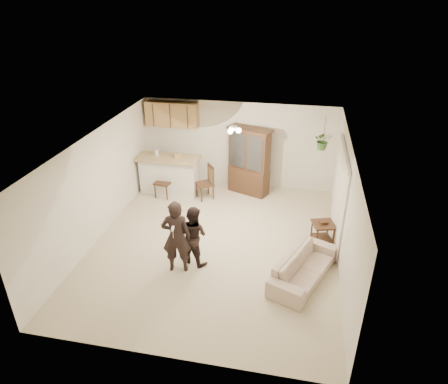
% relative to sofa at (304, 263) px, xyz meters
% --- Properties ---
extents(floor, '(6.50, 6.50, 0.00)m').
position_rel_sofa_xyz_m(floor, '(-2.02, 0.82, -0.37)').
color(floor, beige).
rests_on(floor, ground).
extents(ceiling, '(5.50, 6.50, 0.02)m').
position_rel_sofa_xyz_m(ceiling, '(-2.02, 0.82, 2.13)').
color(ceiling, white).
rests_on(ceiling, wall_back).
extents(wall_back, '(5.50, 0.02, 2.50)m').
position_rel_sofa_xyz_m(wall_back, '(-2.02, 4.07, 0.88)').
color(wall_back, silver).
rests_on(wall_back, ground).
extents(wall_front, '(5.50, 0.02, 2.50)m').
position_rel_sofa_xyz_m(wall_front, '(-2.02, -2.43, 0.88)').
color(wall_front, silver).
rests_on(wall_front, ground).
extents(wall_left, '(0.02, 6.50, 2.50)m').
position_rel_sofa_xyz_m(wall_left, '(-4.77, 0.82, 0.88)').
color(wall_left, silver).
rests_on(wall_left, ground).
extents(wall_right, '(0.02, 6.50, 2.50)m').
position_rel_sofa_xyz_m(wall_right, '(0.73, 0.82, 0.88)').
color(wall_right, silver).
rests_on(wall_right, ground).
extents(breakfast_bar, '(1.60, 0.55, 1.00)m').
position_rel_sofa_xyz_m(breakfast_bar, '(-3.87, 3.17, 0.13)').
color(breakfast_bar, silver).
rests_on(breakfast_bar, floor).
extents(bar_top, '(1.75, 0.70, 0.08)m').
position_rel_sofa_xyz_m(bar_top, '(-3.87, 3.17, 0.68)').
color(bar_top, tan).
rests_on(bar_top, breakfast_bar).
extents(upper_cabinets, '(1.50, 0.34, 0.70)m').
position_rel_sofa_xyz_m(upper_cabinets, '(-3.92, 3.89, 1.73)').
color(upper_cabinets, olive).
rests_on(upper_cabinets, wall_back).
extents(vertical_blinds, '(0.06, 2.30, 2.10)m').
position_rel_sofa_xyz_m(vertical_blinds, '(0.69, 1.72, 0.73)').
color(vertical_blinds, silver).
rests_on(vertical_blinds, wall_right).
extents(ceiling_fixture, '(0.36, 0.36, 0.20)m').
position_rel_sofa_xyz_m(ceiling_fixture, '(-1.82, 2.02, 2.03)').
color(ceiling_fixture, '#FFE9BF').
rests_on(ceiling_fixture, ceiling).
extents(hanging_plant, '(0.43, 0.37, 0.48)m').
position_rel_sofa_xyz_m(hanging_plant, '(0.28, 3.22, 1.48)').
color(hanging_plant, '#2C5F26').
rests_on(hanging_plant, ceiling).
extents(plant_cord, '(0.01, 0.01, 0.65)m').
position_rel_sofa_xyz_m(plant_cord, '(0.28, 3.22, 1.81)').
color(plant_cord, '#29241E').
rests_on(plant_cord, ceiling).
extents(sofa, '(1.40, 2.01, 0.73)m').
position_rel_sofa_xyz_m(sofa, '(0.00, 0.00, 0.00)').
color(sofa, beige).
rests_on(sofa, floor).
extents(adult, '(0.73, 0.55, 1.80)m').
position_rel_sofa_xyz_m(adult, '(-2.59, -0.22, 0.53)').
color(adult, black).
rests_on(adult, floor).
extents(child, '(0.80, 0.73, 1.35)m').
position_rel_sofa_xyz_m(child, '(-2.32, 0.11, 0.31)').
color(child, black).
rests_on(child, floor).
extents(china_hutch, '(1.30, 0.87, 1.92)m').
position_rel_sofa_xyz_m(china_hutch, '(-1.64, 3.61, 0.58)').
color(china_hutch, '#322112').
rests_on(china_hutch, floor).
extents(side_table, '(0.60, 0.60, 0.59)m').
position_rel_sofa_xyz_m(side_table, '(0.40, 1.36, -0.09)').
color(side_table, '#322112').
rests_on(side_table, floor).
extents(chair_bar, '(0.49, 0.49, 0.99)m').
position_rel_sofa_xyz_m(chair_bar, '(-3.95, 2.87, -0.09)').
color(chair_bar, '#322112').
rests_on(chair_bar, floor).
extents(chair_hutch_left, '(0.60, 0.60, 0.97)m').
position_rel_sofa_xyz_m(chair_hutch_left, '(-2.79, 3.00, -0.09)').
color(chair_hutch_left, '#322112').
rests_on(chair_hutch_left, floor).
extents(chair_hutch_right, '(0.55, 0.55, 0.91)m').
position_rel_sofa_xyz_m(chair_hutch_right, '(-1.74, 3.71, -0.11)').
color(chair_hutch_right, '#322112').
rests_on(chair_hutch_right, floor).
extents(controller_adult, '(0.07, 0.15, 0.04)m').
position_rel_sofa_xyz_m(controller_adult, '(-2.52, -0.59, 0.88)').
color(controller_adult, white).
rests_on(controller_adult, adult).
extents(controller_child, '(0.08, 0.12, 0.04)m').
position_rel_sofa_xyz_m(controller_child, '(-2.45, -0.17, 0.46)').
color(controller_child, white).
rests_on(controller_child, child).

